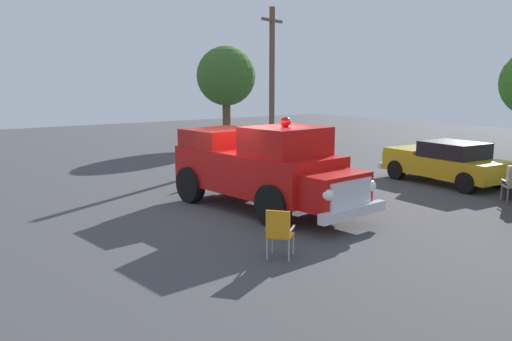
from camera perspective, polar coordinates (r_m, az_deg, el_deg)
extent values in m
plane|color=#424244|center=(14.75, -0.92, -4.18)|extent=(60.00, 60.00, 0.00)
cylinder|color=black|center=(14.38, 7.63, -2.49)|extent=(1.06, 0.41, 1.04)
cylinder|color=black|center=(12.97, 1.82, -3.75)|extent=(1.06, 0.41, 1.04)
cylinder|color=black|center=(16.83, -1.40, -0.63)|extent=(1.06, 0.41, 1.04)
cylinder|color=black|center=(15.64, -7.01, -1.50)|extent=(1.06, 0.41, 1.04)
cube|color=red|center=(14.79, 0.00, 0.02)|extent=(5.07, 2.53, 1.10)
cube|color=red|center=(12.86, 8.46, -2.14)|extent=(1.05, 1.83, 0.84)
cube|color=red|center=(13.83, 3.16, 3.10)|extent=(1.86, 2.04, 0.76)
cube|color=#B21914|center=(15.87, -3.72, 3.39)|extent=(1.87, 2.10, 0.60)
cube|color=silver|center=(12.58, 10.02, -2.45)|extent=(0.25, 1.44, 0.64)
cube|color=silver|center=(12.61, 10.32, -4.38)|extent=(0.40, 2.25, 0.24)
sphere|color=white|center=(13.17, 12.15, -1.62)|extent=(0.28, 0.28, 0.26)
sphere|color=white|center=(11.97, 7.70, -2.61)|extent=(0.28, 0.28, 0.26)
sphere|color=red|center=(13.78, 3.18, 5.17)|extent=(0.30, 0.30, 0.28)
cylinder|color=black|center=(19.80, 14.78, 0.08)|extent=(0.70, 0.31, 0.68)
cylinder|color=black|center=(21.02, 17.84, 0.48)|extent=(0.70, 0.31, 0.68)
cylinder|color=black|center=(17.99, 21.53, -1.22)|extent=(0.70, 0.31, 0.68)
cylinder|color=black|center=(19.32, 24.42, -0.70)|extent=(0.70, 0.31, 0.68)
cube|color=gold|center=(19.45, 19.59, 0.50)|extent=(4.32, 2.10, 0.64)
cube|color=gold|center=(20.32, 16.44, 2.07)|extent=(1.52, 1.74, 0.20)
cube|color=black|center=(19.19, 20.38, 2.03)|extent=(2.01, 1.69, 0.56)
cube|color=silver|center=(20.88, 14.87, 0.73)|extent=(0.30, 1.91, 0.20)
cylinder|color=#B7BABF|center=(17.44, 24.72, -2.17)|extent=(0.04, 0.04, 0.44)
cylinder|color=#B7BABF|center=(17.04, 25.25, -2.47)|extent=(0.04, 0.04, 0.44)
cube|color=#B7BABF|center=(17.16, 25.01, -1.01)|extent=(0.36, 0.31, 0.03)
cylinder|color=#B7BABF|center=(11.08, 1.76, -7.70)|extent=(0.04, 0.04, 0.44)
cylinder|color=#B7BABF|center=(10.99, 4.01, -7.87)|extent=(0.04, 0.04, 0.44)
cylinder|color=#B7BABF|center=(10.68, 1.19, -8.39)|extent=(0.04, 0.04, 0.44)
cylinder|color=#B7BABF|center=(10.58, 3.52, -8.57)|extent=(0.04, 0.04, 0.44)
cube|color=orange|center=(10.76, 2.63, -6.94)|extent=(0.67, 0.67, 0.04)
cube|color=orange|center=(10.46, 2.34, -5.80)|extent=(0.40, 0.33, 0.56)
cube|color=#B7BABF|center=(10.77, 1.38, -6.00)|extent=(0.30, 0.37, 0.03)
cube|color=#B7BABF|center=(10.67, 3.90, -6.18)|extent=(0.30, 0.37, 0.03)
cylinder|color=#383842|center=(17.53, 25.03, -2.12)|extent=(0.18, 0.18, 0.45)
cylinder|color=#383842|center=(17.60, 25.63, -2.11)|extent=(0.18, 0.18, 0.45)
cube|color=#383842|center=(17.33, 25.28, -1.30)|extent=(0.43, 0.40, 0.13)
cylinder|color=#2D334C|center=(18.08, 2.95, -0.18)|extent=(0.18, 0.18, 0.88)
cylinder|color=#2D334C|center=(17.91, 2.52, -0.27)|extent=(0.18, 0.18, 0.88)
cube|color=maroon|center=(17.88, 2.75, 2.05)|extent=(0.35, 0.47, 0.56)
cylinder|color=maroon|center=(18.10, 3.28, 1.94)|extent=(0.12, 0.12, 0.60)
cylinder|color=maroon|center=(17.68, 2.21, 1.77)|extent=(0.12, 0.12, 0.60)
sphere|color=tan|center=(17.83, 2.76, 3.32)|extent=(0.28, 0.28, 0.23)
cylinder|color=brown|center=(29.58, -3.16, 5.35)|extent=(0.44, 0.44, 2.61)
sphere|color=#376224|center=(29.50, -3.20, 10.06)|extent=(3.21, 3.21, 3.21)
cylinder|color=brown|center=(25.19, 1.71, 9.38)|extent=(0.26, 0.26, 6.80)
cube|color=brown|center=(25.33, 1.74, 15.73)|extent=(0.72, 1.63, 0.12)
cube|color=orange|center=(17.62, -7.13, -1.90)|extent=(0.40, 0.40, 0.04)
cone|color=orange|center=(17.56, -7.16, -0.89)|extent=(0.32, 0.32, 0.60)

